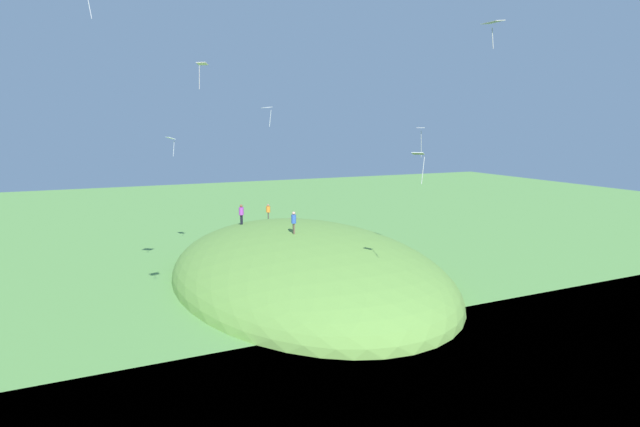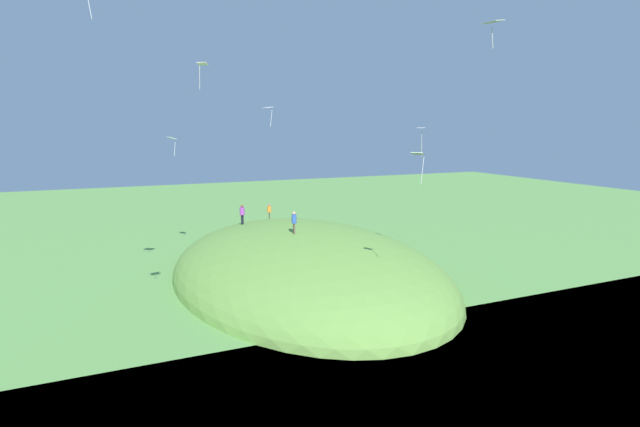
{
  "view_description": "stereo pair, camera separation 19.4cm",
  "coord_description": "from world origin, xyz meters",
  "px_view_note": "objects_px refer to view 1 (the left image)",
  "views": [
    {
      "loc": [
        -27.59,
        13.93,
        11.84
      ],
      "look_at": [
        1.62,
        1.03,
        6.26
      ],
      "focal_mm": 27.18,
      "sensor_mm": 36.0,
      "label": 1
    },
    {
      "loc": [
        -27.67,
        13.75,
        11.84
      ],
      "look_at": [
        1.62,
        1.03,
        6.26
      ],
      "focal_mm": 27.18,
      "sensor_mm": 36.0,
      "label": 2
    }
  ],
  "objects_px": {
    "person_walking_path": "(294,220)",
    "kite_4": "(171,139)",
    "kite_6": "(202,66)",
    "kite_0": "(420,130)",
    "person_watching_kites": "(268,210)",
    "kite_2": "(419,157)",
    "person_on_hilltop": "(241,212)",
    "kite_5": "(267,109)",
    "kite_1": "(493,23)",
    "mooring_post": "(331,326)"
  },
  "relations": [
    {
      "from": "kite_1",
      "to": "kite_0",
      "type": "bearing_deg",
      "value": -14.42
    },
    {
      "from": "kite_4",
      "to": "mooring_post",
      "type": "xyz_separation_m",
      "value": [
        -20.81,
        -5.94,
        -10.4
      ]
    },
    {
      "from": "person_watching_kites",
      "to": "kite_5",
      "type": "distance_m",
      "value": 10.37
    },
    {
      "from": "person_watching_kites",
      "to": "kite_5",
      "type": "xyz_separation_m",
      "value": [
        -2.41,
        0.69,
        10.06
      ]
    },
    {
      "from": "kite_2",
      "to": "kite_6",
      "type": "bearing_deg",
      "value": 37.44
    },
    {
      "from": "kite_1",
      "to": "kite_5",
      "type": "bearing_deg",
      "value": 10.58
    },
    {
      "from": "kite_0",
      "to": "kite_6",
      "type": "xyz_separation_m",
      "value": [
        3.88,
        14.83,
        4.2
      ]
    },
    {
      "from": "person_walking_path",
      "to": "kite_4",
      "type": "xyz_separation_m",
      "value": [
        10.72,
        7.48,
        5.99
      ]
    },
    {
      "from": "kite_5",
      "to": "kite_2",
      "type": "bearing_deg",
      "value": -177.06
    },
    {
      "from": "person_walking_path",
      "to": "kite_2",
      "type": "xyz_separation_m",
      "value": [
        -12.5,
        -2.48,
        5.4
      ]
    },
    {
      "from": "kite_1",
      "to": "mooring_post",
      "type": "relative_size",
      "value": 1.19
    },
    {
      "from": "kite_0",
      "to": "kite_6",
      "type": "bearing_deg",
      "value": 75.34
    },
    {
      "from": "kite_2",
      "to": "kite_4",
      "type": "xyz_separation_m",
      "value": [
        23.21,
        9.96,
        0.58
      ]
    },
    {
      "from": "kite_5",
      "to": "mooring_post",
      "type": "distance_m",
      "value": 24.41
    },
    {
      "from": "person_on_hilltop",
      "to": "kite_0",
      "type": "height_order",
      "value": "kite_0"
    },
    {
      "from": "kite_2",
      "to": "kite_6",
      "type": "height_order",
      "value": "kite_6"
    },
    {
      "from": "kite_0",
      "to": "kite_4",
      "type": "bearing_deg",
      "value": 45.89
    },
    {
      "from": "kite_0",
      "to": "kite_2",
      "type": "distance_m",
      "value": 9.94
    },
    {
      "from": "person_watching_kites",
      "to": "kite_1",
      "type": "xyz_separation_m",
      "value": [
        -26.49,
        -3.81,
        13.53
      ]
    },
    {
      "from": "kite_6",
      "to": "kite_0",
      "type": "bearing_deg",
      "value": -104.66
    },
    {
      "from": "person_on_hilltop",
      "to": "kite_5",
      "type": "distance_m",
      "value": 10.05
    },
    {
      "from": "kite_1",
      "to": "kite_5",
      "type": "xyz_separation_m",
      "value": [
        24.07,
        4.5,
        -3.47
      ]
    },
    {
      "from": "kite_4",
      "to": "person_on_hilltop",
      "type": "bearing_deg",
      "value": -113.43
    },
    {
      "from": "kite_1",
      "to": "mooring_post",
      "type": "height_order",
      "value": "kite_1"
    },
    {
      "from": "kite_0",
      "to": "kite_4",
      "type": "distance_m",
      "value": 21.86
    },
    {
      "from": "person_on_hilltop",
      "to": "mooring_post",
      "type": "xyz_separation_m",
      "value": [
        -18.41,
        -0.4,
        -3.85
      ]
    },
    {
      "from": "person_on_hilltop",
      "to": "kite_2",
      "type": "xyz_separation_m",
      "value": [
        -20.81,
        -4.41,
        5.97
      ]
    },
    {
      "from": "kite_1",
      "to": "kite_4",
      "type": "distance_m",
      "value": 28.59
    },
    {
      "from": "person_walking_path",
      "to": "person_on_hilltop",
      "type": "bearing_deg",
      "value": -165.32
    },
    {
      "from": "person_walking_path",
      "to": "kite_5",
      "type": "distance_m",
      "value": 13.55
    },
    {
      "from": "kite_0",
      "to": "kite_5",
      "type": "relative_size",
      "value": 1.18
    },
    {
      "from": "person_walking_path",
      "to": "kite_5",
      "type": "xyz_separation_m",
      "value": [
        10.26,
        -1.31,
        8.75
      ]
    },
    {
      "from": "person_watching_kites",
      "to": "kite_2",
      "type": "distance_m",
      "value": 26.05
    },
    {
      "from": "person_on_hilltop",
      "to": "person_walking_path",
      "type": "bearing_deg",
      "value": -60.88
    },
    {
      "from": "mooring_post",
      "to": "person_watching_kites",
      "type": "bearing_deg",
      "value": -8.83
    },
    {
      "from": "person_walking_path",
      "to": "kite_1",
      "type": "xyz_separation_m",
      "value": [
        -13.81,
        -5.81,
        12.21
      ]
    },
    {
      "from": "kite_5",
      "to": "mooring_post",
      "type": "xyz_separation_m",
      "value": [
        -20.36,
        2.85,
        -13.16
      ]
    },
    {
      "from": "kite_4",
      "to": "kite_0",
      "type": "bearing_deg",
      "value": -134.11
    },
    {
      "from": "person_on_hilltop",
      "to": "person_watching_kites",
      "type": "distance_m",
      "value": 5.92
    },
    {
      "from": "mooring_post",
      "to": "kite_5",
      "type": "bearing_deg",
      "value": -7.97
    },
    {
      "from": "mooring_post",
      "to": "kite_0",
      "type": "bearing_deg",
      "value": -60.08
    },
    {
      "from": "kite_4",
      "to": "kite_1",
      "type": "bearing_deg",
      "value": -151.55
    },
    {
      "from": "person_watching_kites",
      "to": "kite_1",
      "type": "relative_size",
      "value": 1.18
    },
    {
      "from": "person_watching_kites",
      "to": "kite_6",
      "type": "height_order",
      "value": "kite_6"
    },
    {
      "from": "person_on_hilltop",
      "to": "kite_2",
      "type": "distance_m",
      "value": 22.09
    },
    {
      "from": "kite_0",
      "to": "mooring_post",
      "type": "xyz_separation_m",
      "value": [
        -5.61,
        9.74,
        -11.18
      ]
    },
    {
      "from": "kite_1",
      "to": "kite_6",
      "type": "distance_m",
      "value": 18.17
    },
    {
      "from": "kite_2",
      "to": "mooring_post",
      "type": "xyz_separation_m",
      "value": [
        2.4,
        4.02,
        -9.82
      ]
    },
    {
      "from": "person_watching_kites",
      "to": "kite_2",
      "type": "height_order",
      "value": "kite_2"
    },
    {
      "from": "kite_2",
      "to": "mooring_post",
      "type": "distance_m",
      "value": 10.87
    }
  ]
}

